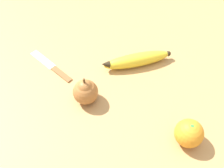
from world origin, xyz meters
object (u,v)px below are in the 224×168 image
(banana, at_px, (137,60))
(pear, at_px, (85,91))
(paring_knife, at_px, (52,67))
(orange, at_px, (189,133))

(banana, distance_m, pear, 0.19)
(pear, height_order, paring_knife, pear)
(orange, height_order, pear, pear)
(banana, height_order, orange, orange)
(orange, distance_m, pear, 0.27)
(banana, bearing_deg, orange, 97.72)
(orange, distance_m, paring_knife, 0.42)
(paring_knife, bearing_deg, orange, -81.00)
(orange, bearing_deg, pear, -30.48)
(orange, bearing_deg, paring_knife, -38.30)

